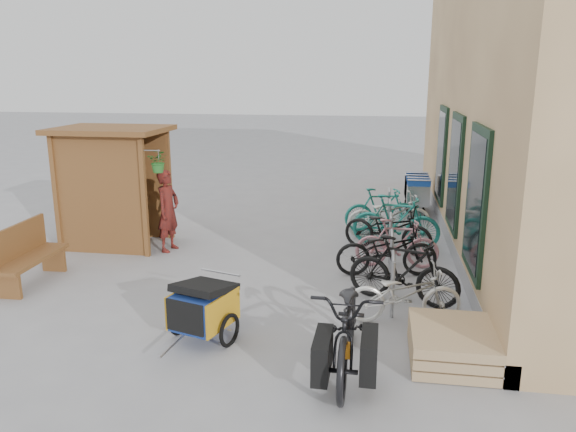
# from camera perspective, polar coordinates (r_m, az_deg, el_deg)

# --- Properties ---
(ground) EXTENTS (80.00, 80.00, 0.00)m
(ground) POSITION_cam_1_polar(r_m,az_deg,el_deg) (8.83, -4.82, -8.56)
(ground) COLOR #9C9C9F
(kiosk) EXTENTS (2.49, 1.65, 2.40)m
(kiosk) POSITION_cam_1_polar(r_m,az_deg,el_deg) (11.78, -17.71, 4.48)
(kiosk) COLOR brown
(kiosk) RESTS_ON ground
(bike_rack) EXTENTS (0.05, 5.35, 0.86)m
(bike_rack) POSITION_cam_1_polar(r_m,az_deg,el_deg) (10.69, 10.36, -1.72)
(bike_rack) COLOR #A5A8AD
(bike_rack) RESTS_ON ground
(pallet_stack) EXTENTS (1.00, 1.20, 0.40)m
(pallet_stack) POSITION_cam_1_polar(r_m,az_deg,el_deg) (7.30, 16.31, -12.41)
(pallet_stack) COLOR tan
(pallet_stack) RESTS_ON ground
(bench) EXTENTS (0.53, 1.61, 1.01)m
(bench) POSITION_cam_1_polar(r_m,az_deg,el_deg) (10.27, -25.10, -3.54)
(bench) COLOR brown
(bench) RESTS_ON ground
(shopping_carts) EXTENTS (0.56, 1.89, 1.01)m
(shopping_carts) POSITION_cam_1_polar(r_m,az_deg,el_deg) (14.55, 12.90, 2.68)
(shopping_carts) COLOR silver
(shopping_carts) RESTS_ON ground
(child_trailer) EXTENTS (0.94, 1.46, 0.84)m
(child_trailer) POSITION_cam_1_polar(r_m,az_deg,el_deg) (7.51, -8.61, -9.05)
(child_trailer) COLOR #1B3A96
(child_trailer) RESTS_ON ground
(cargo_bike) EXTENTS (0.78, 2.19, 1.15)m
(cargo_bike) POSITION_cam_1_polar(r_m,az_deg,el_deg) (6.69, 6.20, -11.03)
(cargo_bike) COLOR black
(cargo_bike) RESTS_ON ground
(person_kiosk) EXTENTS (0.50, 0.66, 1.62)m
(person_kiosk) POSITION_cam_1_polar(r_m,az_deg,el_deg) (11.25, -12.08, 0.54)
(person_kiosk) COLOR maroon
(person_kiosk) RESTS_ON ground
(bike_0) EXTENTS (1.68, 0.81, 0.85)m
(bike_0) POSITION_cam_1_polar(r_m,az_deg,el_deg) (8.09, 11.69, -7.77)
(bike_0) COLOR silver
(bike_0) RESTS_ON ground
(bike_1) EXTENTS (1.80, 1.00, 1.04)m
(bike_1) POSITION_cam_1_polar(r_m,az_deg,el_deg) (8.72, 11.66, -5.45)
(bike_1) COLOR black
(bike_1) RESTS_ON ground
(bike_2) EXTENTS (1.82, 0.88, 0.92)m
(bike_2) POSITION_cam_1_polar(r_m,az_deg,el_deg) (9.85, 9.99, -3.43)
(bike_2) COLOR black
(bike_2) RESTS_ON ground
(bike_3) EXTENTS (1.50, 0.45, 0.90)m
(bike_3) POSITION_cam_1_polar(r_m,az_deg,el_deg) (10.30, 11.03, -2.76)
(bike_3) COLOR #C7808C
(bike_3) RESTS_ON ground
(bike_4) EXTENTS (1.88, 1.14, 0.93)m
(bike_4) POSITION_cam_1_polar(r_m,az_deg,el_deg) (11.19, 10.12, -1.26)
(bike_4) COLOR black
(bike_4) RESTS_ON ground
(bike_5) EXTENTS (1.83, 0.78, 1.06)m
(bike_5) POSITION_cam_1_polar(r_m,az_deg,el_deg) (11.51, 10.90, -0.52)
(bike_5) COLOR #218679
(bike_5) RESTS_ON ground
(bike_6) EXTENTS (1.93, 1.09, 0.96)m
(bike_6) POSITION_cam_1_polar(r_m,az_deg,el_deg) (12.20, 10.22, 0.09)
(bike_6) COLOR silver
(bike_6) RESTS_ON ground
(bike_7) EXTENTS (1.69, 0.88, 0.98)m
(bike_7) POSITION_cam_1_polar(r_m,az_deg,el_deg) (12.62, 9.41, 0.65)
(bike_7) COLOR #218679
(bike_7) RESTS_ON ground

